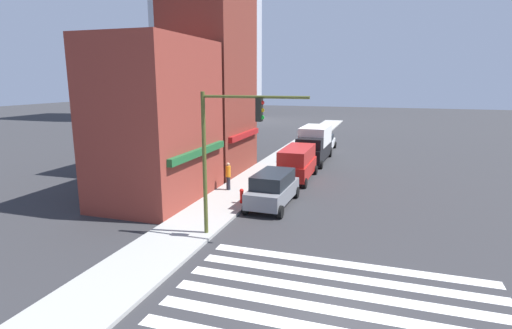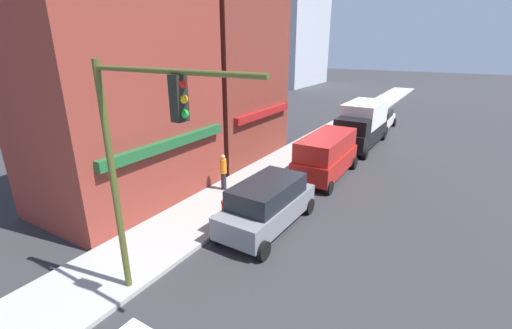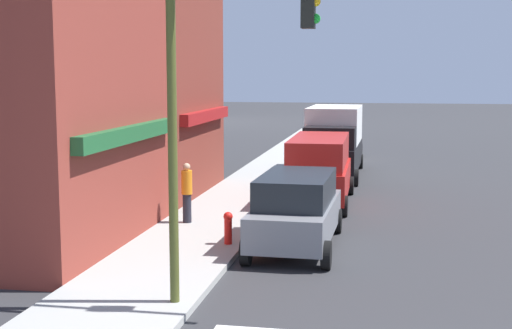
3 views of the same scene
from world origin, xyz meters
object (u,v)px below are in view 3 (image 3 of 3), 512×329
at_px(sedan_white, 342,144).
at_px(pedestrian_orange_vest, 187,192).
at_px(fire_hydrant, 228,226).
at_px(suv_grey, 296,209).
at_px(traffic_signal, 226,79).
at_px(box_truck_black, 334,140).
at_px(van_red, 319,167).

relative_size(sedan_white, pedestrian_orange_vest, 2.51).
bearing_deg(pedestrian_orange_vest, fire_hydrant, 87.67).
bearing_deg(fire_hydrant, suv_grey, -72.83).
relative_size(traffic_signal, fire_hydrant, 7.76).
distance_m(traffic_signal, box_truck_black, 18.78).
relative_size(traffic_signal, box_truck_black, 1.05).
relative_size(sedan_white, fire_hydrant, 5.28).
xyz_separation_m(pedestrian_orange_vest, fire_hydrant, (-2.39, -1.77, -0.46)).
distance_m(suv_grey, sedan_white, 19.31).
xyz_separation_m(sedan_white, fire_hydrant, (-19.83, 1.70, -0.23)).
xyz_separation_m(traffic_signal, van_red, (11.63, -0.65, -3.16)).
relative_size(suv_grey, van_red, 0.94).
distance_m(traffic_signal, pedestrian_orange_vest, 8.37).
height_order(box_truck_black, sedan_white, box_truck_black).
bearing_deg(suv_grey, sedan_white, 1.38).
bearing_deg(suv_grey, van_red, 1.38).
bearing_deg(box_truck_black, traffic_signal, 178.94).
xyz_separation_m(box_truck_black, sedan_white, (6.02, 0.00, -0.75)).
bearing_deg(pedestrian_orange_vest, box_truck_black, -145.86).
xyz_separation_m(traffic_signal, fire_hydrant, (4.74, 1.05, -3.83)).
distance_m(traffic_signal, sedan_white, 24.84).
bearing_deg(van_red, suv_grey, 179.28).
bearing_deg(traffic_signal, suv_grey, -7.07).
bearing_deg(suv_grey, box_truck_black, 1.38).
xyz_separation_m(suv_grey, box_truck_black, (13.29, -0.00, 0.56)).
xyz_separation_m(box_truck_black, fire_hydrant, (-13.81, 1.70, -0.97)).
bearing_deg(sedan_white, pedestrian_orange_vest, 167.25).
distance_m(traffic_signal, fire_hydrant, 6.18).
xyz_separation_m(traffic_signal, suv_grey, (5.27, -0.65, -3.41)).
height_order(van_red, box_truck_black, box_truck_black).
distance_m(suv_grey, pedestrian_orange_vest, 3.94).
height_order(pedestrian_orange_vest, fire_hydrant, pedestrian_orange_vest).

